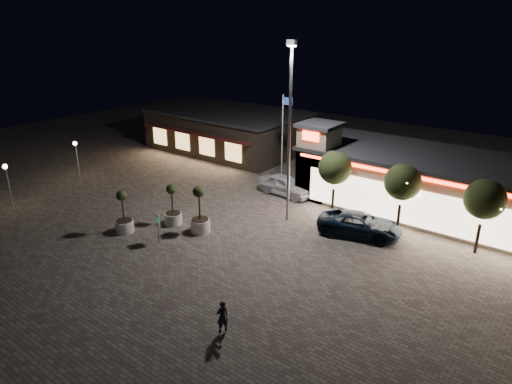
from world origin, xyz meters
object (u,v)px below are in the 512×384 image
Objects in this scene: planter_left at (173,212)px; planter_mid at (124,219)px; pickup_truck at (359,224)px; valet_sign at (158,222)px; white_sedan at (285,185)px; pedestrian at (222,316)px.

planter_mid reaches higher than planter_left.
valet_sign is (-9.73, -8.97, 0.66)m from pickup_truck.
planter_left is (-11.13, -6.43, 0.16)m from pickup_truck.
planter_mid is at bearing -173.32° from valet_sign.
planter_mid reaches higher than white_sedan.
pickup_truck is 1.83× the size of planter_left.
pickup_truck is 8.75m from white_sedan.
pedestrian is at bearing -32.35° from planter_left.
pedestrian reaches higher than pickup_truck.
valet_sign is at bearing 118.98° from pickup_truck.
valet_sign is at bearing 175.56° from white_sedan.
planter_left is at bearing -99.21° from pedestrian.
white_sedan is at bearing 69.68° from planter_mid.
pedestrian is 12.89m from planter_mid.
valet_sign reaches higher than white_sedan.
pickup_truck is 12.86m from planter_left.
pedestrian is (-0.48, -13.17, 0.04)m from pickup_truck.
pedestrian is at bearing -151.96° from white_sedan.
pedestrian is 12.60m from planter_left.
planter_mid is at bearing 162.62° from white_sedan.
white_sedan is at bearing 72.78° from planter_left.
pickup_truck is at bearing -158.97° from pedestrian.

